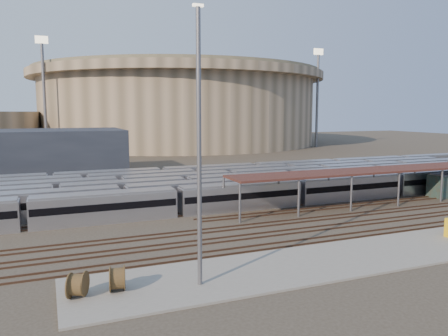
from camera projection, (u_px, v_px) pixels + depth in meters
ground at (300, 219)px, 56.84m from camera, size 420.00×420.00×0.00m
apron at (340, 259)px, 41.18m from camera, size 50.00×9.00×0.20m
subway_trains at (252, 183)px, 74.33m from camera, size 126.36×23.90×3.60m
inspection_shed at (408, 169)px, 68.12m from camera, size 60.30×6.00×5.30m
empty_tracks at (322, 228)px, 52.23m from camera, size 170.00×9.62×0.18m
stadium at (179, 106)px, 192.66m from camera, size 124.00×124.00×32.50m
service_building at (22, 154)px, 93.59m from camera, size 42.00×20.00×10.00m
floodlight_0 at (44, 91)px, 143.97m from camera, size 4.00×1.00×38.40m
floodlight_2 at (317, 95)px, 172.26m from camera, size 4.00×1.00×38.40m
floodlight_3 at (92, 97)px, 197.37m from camera, size 4.00×1.00×38.40m
cable_reel_west at (117, 278)px, 33.49m from camera, size 1.41×2.10×1.94m
cable_reel_east at (78, 285)px, 32.31m from camera, size 1.72×2.18×1.91m
yard_light_pole at (199, 149)px, 33.47m from camera, size 0.80×0.36×21.57m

